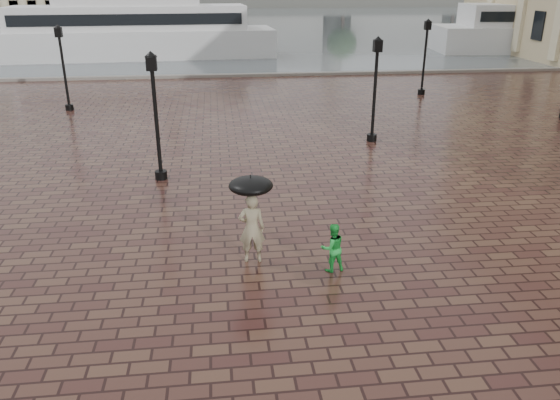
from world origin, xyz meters
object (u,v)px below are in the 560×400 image
Objects in this scene: adult_pedestrian at (252,228)px; ferry_near at (131,29)px; street_lamps at (265,78)px; child_pedestrian at (332,248)px.

adult_pedestrian is 0.07× the size of ferry_near.
street_lamps reaches higher than child_pedestrian.
street_lamps is 11.65× the size of adult_pedestrian.
adult_pedestrian is (-1.63, -14.11, -1.40)m from street_lamps.
street_lamps is 14.27m from adult_pedestrian.
street_lamps is at bearing -92.59° from adult_pedestrian.
adult_pedestrian is at bearing -82.05° from ferry_near.
adult_pedestrian is 2.10m from child_pedestrian.
street_lamps is 14.94m from child_pedestrian.
ferry_near is (-10.05, 40.98, 1.91)m from child_pedestrian.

